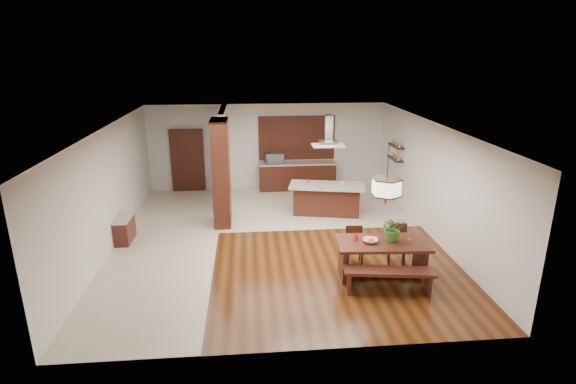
{
  "coord_description": "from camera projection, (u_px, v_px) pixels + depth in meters",
  "views": [
    {
      "loc": [
        -0.66,
        -10.58,
        4.65
      ],
      "look_at": [
        0.3,
        0.0,
        1.25
      ],
      "focal_mm": 28.0,
      "sensor_mm": 36.0,
      "label": 1
    }
  ],
  "objects": [
    {
      "name": "fruit_bowl",
      "position": [
        370.0,
        241.0,
        9.35
      ],
      "size": [
        0.37,
        0.37,
        0.07
      ],
      "primitive_type": "imported",
      "rotation": [
        0.0,
        0.0,
        -0.23
      ],
      "color": "beige",
      "rests_on": "dining_table"
    },
    {
      "name": "partition_pier",
      "position": [
        221.0,
        173.0,
        12.08
      ],
      "size": [
        0.45,
        1.0,
        2.9
      ],
      "primitive_type": "cube",
      "color": "black",
      "rests_on": "ground"
    },
    {
      "name": "foliage_plant",
      "position": [
        393.0,
        228.0,
        9.35
      ],
      "size": [
        0.51,
        0.45,
        0.56
      ],
      "primitive_type": "imported",
      "rotation": [
        0.0,
        0.0,
        0.03
      ],
      "color": "#376F25",
      "rests_on": "dining_table"
    },
    {
      "name": "tile_kitchen",
      "position": [
        311.0,
        205.0,
        13.98
      ],
      "size": [
        5.5,
        4.0,
        0.01
      ],
      "primitive_type": "cube",
      "color": "beige",
      "rests_on": "ground"
    },
    {
      "name": "dining_bench",
      "position": [
        389.0,
        281.0,
        8.9
      ],
      "size": [
        1.82,
        0.64,
        0.5
      ],
      "primitive_type": null,
      "rotation": [
        0.0,
        0.0,
        -0.14
      ],
      "color": "black",
      "rests_on": "ground"
    },
    {
      "name": "island_cup",
      "position": [
        342.0,
        184.0,
        12.9
      ],
      "size": [
        0.15,
        0.15,
        0.09
      ],
      "primitive_type": "imported",
      "rotation": [
        0.0,
        0.0,
        0.31
      ],
      "color": "silver",
      "rests_on": "kitchen_island"
    },
    {
      "name": "kitchen_window",
      "position": [
        297.0,
        138.0,
        15.29
      ],
      "size": [
        2.6,
        0.08,
        1.5
      ],
      "primitive_type": "cube",
      "color": "brown",
      "rests_on": "room_shell"
    },
    {
      "name": "shelf_lower",
      "position": [
        395.0,
        159.0,
        13.88
      ],
      "size": [
        0.26,
        0.9,
        0.04
      ],
      "primitive_type": "cube",
      "color": "black",
      "rests_on": "room_shell"
    },
    {
      "name": "tile_hallway",
      "position": [
        167.0,
        242.0,
        11.27
      ],
      "size": [
        2.5,
        9.0,
        0.01
      ],
      "primitive_type": "cube",
      "color": "beige",
      "rests_on": "ground"
    },
    {
      "name": "range_hood",
      "position": [
        328.0,
        131.0,
        12.51
      ],
      "size": [
        0.9,
        0.55,
        0.87
      ],
      "primitive_type": null,
      "color": "silver",
      "rests_on": "room_shell"
    },
    {
      "name": "soffit_band",
      "position": [
        275.0,
        127.0,
        10.63
      ],
      "size": [
        8.0,
        9.0,
        0.02
      ],
      "primitive_type": "cube",
      "color": "#422010",
      "rests_on": "room_shell"
    },
    {
      "name": "room_shell",
      "position": [
        276.0,
        160.0,
        10.88
      ],
      "size": [
        9.0,
        9.04,
        2.92
      ],
      "color": "#3A1D0A",
      "rests_on": "ground"
    },
    {
      "name": "microwave",
      "position": [
        274.0,
        158.0,
        15.18
      ],
      "size": [
        0.67,
        0.54,
        0.32
      ],
      "primitive_type": "imported",
      "rotation": [
        0.0,
        0.0,
        0.3
      ],
      "color": "#B7B9BF",
      "rests_on": "rear_counter"
    },
    {
      "name": "hallway_doorway",
      "position": [
        188.0,
        160.0,
        15.13
      ],
      "size": [
        1.1,
        0.2,
        2.1
      ],
      "primitive_type": "cube",
      "color": "black",
      "rests_on": "ground"
    },
    {
      "name": "shelf_upper",
      "position": [
        396.0,
        146.0,
        13.76
      ],
      "size": [
        0.26,
        0.9,
        0.04
      ],
      "primitive_type": "cube",
      "color": "black",
      "rests_on": "room_shell"
    },
    {
      "name": "gold_ornament",
      "position": [
        409.0,
        241.0,
        9.28
      ],
      "size": [
        0.08,
        0.08,
        0.1
      ],
      "primitive_type": "cylinder",
      "rotation": [
        0.0,
        0.0,
        -0.1
      ],
      "color": "gold",
      "rests_on": "dining_table"
    },
    {
      "name": "napkin_cone",
      "position": [
        356.0,
        236.0,
        9.44
      ],
      "size": [
        0.16,
        0.16,
        0.2
      ],
      "primitive_type": "cone",
      "rotation": [
        0.0,
        0.0,
        -0.4
      ],
      "color": "#9D1A0B",
      "rests_on": "dining_table"
    },
    {
      "name": "dining_chair_right",
      "position": [
        397.0,
        245.0,
        10.06
      ],
      "size": [
        0.5,
        0.5,
        0.91
      ],
      "primitive_type": null,
      "rotation": [
        0.0,
        0.0,
        -0.28
      ],
      "color": "black",
      "rests_on": "ground"
    },
    {
      "name": "rear_counter",
      "position": [
        297.0,
        176.0,
        15.43
      ],
      "size": [
        2.6,
        0.62,
        0.95
      ],
      "color": "black",
      "rests_on": "ground"
    },
    {
      "name": "kitchen_island",
      "position": [
        327.0,
        199.0,
        13.12
      ],
      "size": [
        2.31,
        1.37,
        0.89
      ],
      "rotation": [
        0.0,
        0.0,
        -0.21
      ],
      "color": "black",
      "rests_on": "ground"
    },
    {
      "name": "partition_stub",
      "position": [
        225.0,
        156.0,
        14.07
      ],
      "size": [
        0.18,
        2.4,
        2.9
      ],
      "primitive_type": "cube",
      "color": "silver",
      "rests_on": "ground"
    },
    {
      "name": "dining_chair_left",
      "position": [
        355.0,
        246.0,
        10.05
      ],
      "size": [
        0.41,
        0.41,
        0.86
      ],
      "primitive_type": null,
      "rotation": [
        0.0,
        0.0,
        -0.09
      ],
      "color": "black",
      "rests_on": "ground"
    },
    {
      "name": "hallway_console",
      "position": [
        125.0,
        229.0,
        11.27
      ],
      "size": [
        0.37,
        0.88,
        0.63
      ],
      "primitive_type": "cube",
      "color": "black",
      "rests_on": "ground"
    },
    {
      "name": "pendant_lantern",
      "position": [
        387.0,
        175.0,
        8.95
      ],
      "size": [
        0.64,
        0.64,
        1.31
      ],
      "primitive_type": null,
      "color": "#FFE9C3",
      "rests_on": "room_shell"
    },
    {
      "name": "dining_table",
      "position": [
        382.0,
        251.0,
        9.45
      ],
      "size": [
        1.97,
        1.08,
        0.8
      ],
      "rotation": [
        0.0,
        0.0,
        -0.07
      ],
      "color": "black",
      "rests_on": "ground"
    }
  ]
}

